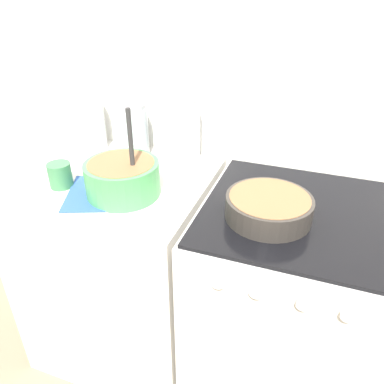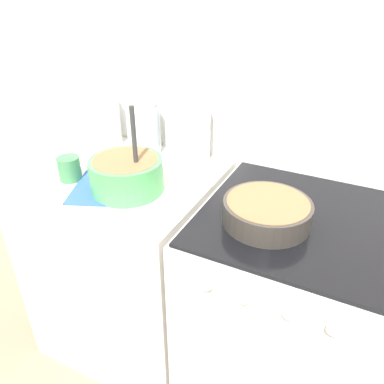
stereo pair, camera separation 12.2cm
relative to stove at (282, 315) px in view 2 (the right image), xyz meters
name	(u,v)px [view 2 (the right image)]	position (x,y,z in m)	size (l,w,h in m)	color
wall_back	(244,84)	(-0.33, 0.34, 0.75)	(4.42, 0.05, 2.40)	white
countertop_cabinet	(131,262)	(-0.68, 0.00, 0.00)	(0.71, 0.64, 0.89)	silver
stove	(282,315)	(0.00, 0.00, 0.00)	(0.63, 0.65, 0.89)	white
mixing_bowl	(126,173)	(-0.59, -0.10, 0.52)	(0.26, 0.26, 0.31)	#4CA559
baking_pan	(267,211)	(-0.09, -0.08, 0.49)	(0.27, 0.27, 0.08)	#38332D
storage_jar_left	(104,123)	(-0.92, 0.21, 0.54)	(0.14, 0.14, 0.23)	silver
storage_jar_middle	(144,132)	(-0.71, 0.21, 0.54)	(0.14, 0.14, 0.22)	silver
storage_jar_right	(188,136)	(-0.50, 0.21, 0.56)	(0.18, 0.18, 0.27)	silver
tin_can	(69,168)	(-0.83, -0.13, 0.49)	(0.08, 0.08, 0.09)	#3F7F4C
recipe_page	(104,187)	(-0.67, -0.13, 0.45)	(0.29, 0.31, 0.01)	#3359B2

